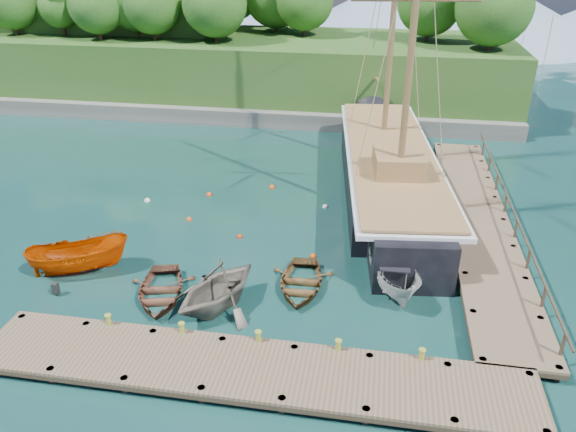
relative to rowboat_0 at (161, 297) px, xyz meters
name	(u,v)px	position (x,y,z in m)	size (l,w,h in m)	color
ground	(240,277)	(3.07, 2.19, 0.00)	(160.00, 160.00, 0.00)	#12322C
dock_near	(250,370)	(5.07, -4.31, 0.43)	(20.00, 3.20, 1.10)	brown
dock_east	(478,220)	(14.57, 9.19, 0.43)	(3.20, 24.00, 1.10)	brown
bollard_0	(111,336)	(-0.93, -2.91, 0.00)	(0.26, 0.26, 0.45)	olive
bollard_1	(184,345)	(2.07, -2.91, 0.00)	(0.26, 0.26, 0.45)	olive
bollard_2	(259,353)	(5.07, -2.91, 0.00)	(0.26, 0.26, 0.45)	olive
bollard_3	(337,362)	(8.07, -2.91, 0.00)	(0.26, 0.26, 0.45)	olive
bollard_4	(419,372)	(11.07, -2.91, 0.00)	(0.26, 0.26, 0.45)	olive
rowboat_0	(161,297)	(0.00, 0.00, 0.00)	(2.94, 4.11, 0.85)	#563223
rowboat_1	(218,307)	(2.71, -0.30, 0.00)	(3.81, 4.42, 2.33)	#6C6557
rowboat_2	(300,288)	(5.97, 1.71, 0.00)	(2.88, 4.04, 0.84)	brown
motorboat_orange	(81,271)	(-4.49, 1.37, 0.00)	(1.75, 4.65, 1.80)	#BE3F00
cabin_boat_white	(392,290)	(10.07, 2.28, 0.00)	(1.73, 4.59, 1.77)	beige
schooner	(389,175)	(9.70, 12.98, 1.17)	(7.56, 28.50, 21.07)	black
mooring_buoy_0	(123,237)	(-3.98, 4.87, 0.00)	(0.28, 0.28, 0.28)	silver
mooring_buoy_1	(189,220)	(-1.18, 7.35, 0.00)	(0.32, 0.32, 0.32)	#E1450F
mooring_buoy_2	(240,237)	(2.10, 5.89, 0.00)	(0.29, 0.29, 0.29)	red
mooring_buoy_3	(325,207)	(6.15, 10.26, 0.00)	(0.34, 0.34, 0.34)	white
mooring_buoy_4	(209,195)	(-1.04, 10.76, 0.00)	(0.35, 0.35, 0.35)	red
mooring_buoy_5	(272,188)	(2.52, 12.54, 0.00)	(0.34, 0.34, 0.34)	#F64307
mooring_buoy_6	(147,201)	(-4.45, 9.30, 0.00)	(0.36, 0.36, 0.36)	white
mooring_buoy_7	(313,257)	(6.17, 4.56, 0.00)	(0.30, 0.30, 0.30)	#EF3F00
headland	(187,37)	(-9.81, 33.55, 5.54)	(51.00, 19.31, 12.90)	#474744
distant_ridge	(379,8)	(7.37, 72.19, 4.35)	(117.00, 40.00, 10.00)	#728CA5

